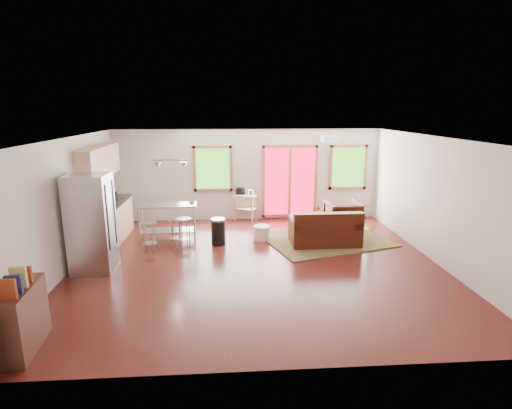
{
  "coord_description": "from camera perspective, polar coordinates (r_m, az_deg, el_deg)",
  "views": [
    {
      "loc": [
        -0.57,
        -7.79,
        3.16
      ],
      "look_at": [
        0.0,
        0.3,
        1.2
      ],
      "focal_mm": 28.0,
      "sensor_mm": 36.0,
      "label": 1
    }
  ],
  "objects": [
    {
      "name": "floor",
      "position": [
        8.43,
        0.15,
        -8.5
      ],
      "size": [
        7.5,
        7.0,
        0.02
      ],
      "primitive_type": "cube",
      "color": "#350F0D",
      "rests_on": "ground"
    },
    {
      "name": "ceiling",
      "position": [
        7.83,
        0.16,
        9.56
      ],
      "size": [
        7.5,
        7.0,
        0.02
      ],
      "primitive_type": "cube",
      "color": "silver",
      "rests_on": "ground"
    },
    {
      "name": "back_wall",
      "position": [
        11.47,
        -1.14,
        4.24
      ],
      "size": [
        7.5,
        0.02,
        2.6
      ],
      "primitive_type": "cube",
      "color": "beige",
      "rests_on": "ground"
    },
    {
      "name": "left_wall",
      "position": [
        8.62,
        -25.64,
        -0.23
      ],
      "size": [
        0.02,
        7.0,
        2.6
      ],
      "primitive_type": "cube",
      "color": "beige",
      "rests_on": "ground"
    },
    {
      "name": "right_wall",
      "position": [
        9.11,
        24.47,
        0.56
      ],
      "size": [
        0.02,
        7.0,
        2.6
      ],
      "primitive_type": "cube",
      "color": "beige",
      "rests_on": "ground"
    },
    {
      "name": "front_wall",
      "position": [
        4.7,
        3.33,
        -9.73
      ],
      "size": [
        7.5,
        0.02,
        2.6
      ],
      "primitive_type": "cube",
      "color": "beige",
      "rests_on": "ground"
    },
    {
      "name": "window_left",
      "position": [
        11.38,
        -6.18,
        5.11
      ],
      "size": [
        1.1,
        0.05,
        1.3
      ],
      "color": "#255B12",
      "rests_on": "back_wall"
    },
    {
      "name": "french_doors",
      "position": [
        11.57,
        4.83,
        3.28
      ],
      "size": [
        1.6,
        0.05,
        2.1
      ],
      "color": "#BC0A29",
      "rests_on": "back_wall"
    },
    {
      "name": "window_right",
      "position": [
        11.89,
        13.03,
        5.21
      ],
      "size": [
        1.1,
        0.05,
        1.3
      ],
      "color": "#255B12",
      "rests_on": "back_wall"
    },
    {
      "name": "rug",
      "position": [
        10.03,
        9.88,
        -4.91
      ],
      "size": [
        3.36,
        2.92,
        0.03
      ],
      "primitive_type": "cube",
      "rotation": [
        0.0,
        0.0,
        0.3
      ],
      "color": "#3A5433",
      "rests_on": "floor"
    },
    {
      "name": "loveseat",
      "position": [
        9.59,
        9.8,
        -3.73
      ],
      "size": [
        1.6,
        0.91,
        0.85
      ],
      "rotation": [
        0.0,
        0.0,
        -0.0
      ],
      "color": "black",
      "rests_on": "floor"
    },
    {
      "name": "coffee_table",
      "position": [
        10.48,
        10.06,
        -2.37
      ],
      "size": [
        0.92,
        0.55,
        0.37
      ],
      "rotation": [
        0.0,
        0.0,
        -0.0
      ],
      "color": "#351913",
      "rests_on": "floor"
    },
    {
      "name": "armchair",
      "position": [
        10.79,
        12.24,
        -1.39
      ],
      "size": [
        0.87,
        0.82,
        0.86
      ],
      "primitive_type": "imported",
      "rotation": [
        0.0,
        0.0,
        3.19
      ],
      "color": "black",
      "rests_on": "floor"
    },
    {
      "name": "ottoman",
      "position": [
        10.69,
        6.54,
        -2.58
      ],
      "size": [
        0.7,
        0.7,
        0.4
      ],
      "primitive_type": "cube",
      "rotation": [
        0.0,
        0.0,
        -0.19
      ],
      "color": "black",
      "rests_on": "floor"
    },
    {
      "name": "pouf",
      "position": [
        9.84,
        0.8,
        -4.06
      ],
      "size": [
        0.42,
        0.42,
        0.35
      ],
      "primitive_type": "cylinder",
      "rotation": [
        0.0,
        0.0,
        0.05
      ],
      "color": "#ECE7CB",
      "rests_on": "floor"
    },
    {
      "name": "vase",
      "position": [
        10.42,
        8.8,
        -1.31
      ],
      "size": [
        0.19,
        0.2,
        0.31
      ],
      "rotation": [
        0.0,
        0.0,
        -0.09
      ],
      "color": "silver",
      "rests_on": "coffee_table"
    },
    {
      "name": "book",
      "position": [
        10.2,
        11.05,
        -1.44
      ],
      "size": [
        0.24,
        0.09,
        0.32
      ],
      "primitive_type": "imported",
      "rotation": [
        0.0,
        0.0,
        -0.25
      ],
      "color": "maroon",
      "rests_on": "coffee_table"
    },
    {
      "name": "cabinets",
      "position": [
        10.18,
        -20.58,
        0.03
      ],
      "size": [
        0.64,
        2.24,
        2.3
      ],
      "color": "tan",
      "rests_on": "floor"
    },
    {
      "name": "refrigerator",
      "position": [
        8.45,
        -22.4,
        -2.5
      ],
      "size": [
        0.8,
        0.75,
        1.93
      ],
      "rotation": [
        0.0,
        0.0,
        -0.0
      ],
      "color": "#B7BABC",
      "rests_on": "floor"
    },
    {
      "name": "island",
      "position": [
        9.95,
        -12.51,
        -1.57
      ],
      "size": [
        1.45,
        0.66,
        0.89
      ],
      "rotation": [
        0.0,
        0.0,
        0.07
      ],
      "color": "#B7BABC",
      "rests_on": "floor"
    },
    {
      "name": "cup",
      "position": [
        9.49,
        -9.17,
        0.33
      ],
      "size": [
        0.14,
        0.12,
        0.13
      ],
      "primitive_type": "imported",
      "rotation": [
        0.0,
        0.0,
        -0.2
      ],
      "color": "silver",
      "rests_on": "island"
    },
    {
      "name": "bar_stool_a",
      "position": [
        9.21,
        -15.0,
        -3.49
      ],
      "size": [
        0.35,
        0.35,
        0.71
      ],
      "rotation": [
        0.0,
        0.0,
        -0.05
      ],
      "color": "#B7BABC",
      "rests_on": "floor"
    },
    {
      "name": "bar_stool_b",
      "position": [
        9.46,
        -11.38,
        -3.04
      ],
      "size": [
        0.38,
        0.38,
        0.67
      ],
      "rotation": [
        0.0,
        0.0,
        0.24
      ],
      "color": "#B7BABC",
      "rests_on": "floor"
    },
    {
      "name": "bar_stool_c",
      "position": [
        9.32,
        -10.23,
        -3.04
      ],
      "size": [
        0.44,
        0.44,
        0.71
      ],
      "rotation": [
        0.0,
        0.0,
        0.42
      ],
      "color": "#B7BABC",
      "rests_on": "floor"
    },
    {
      "name": "trash_can",
      "position": [
        9.52,
        -5.4,
        -3.84
      ],
      "size": [
        0.41,
        0.41,
        0.63
      ],
      "rotation": [
        0.0,
        0.0,
        0.22
      ],
      "color": "black",
      "rests_on": "floor"
    },
    {
      "name": "kitchen_cart",
      "position": [
        11.44,
        -1.6,
        0.89
      ],
      "size": [
        0.73,
        0.62,
        0.95
      ],
      "rotation": [
        0.0,
        0.0,
        -0.43
      ],
      "color": "tan",
      "rests_on": "floor"
    },
    {
      "name": "bookshelf",
      "position": [
        6.3,
        -30.65,
        -13.79
      ],
      "size": [
        0.48,
        1.03,
        1.18
      ],
      "rotation": [
        0.0,
        0.0,
        0.09
      ],
      "color": "#351913",
      "rests_on": "floor"
    },
    {
      "name": "ceiling_flush",
      "position": [
        8.69,
        10.58,
        9.2
      ],
      "size": [
        0.35,
        0.35,
        0.12
      ],
      "primitive_type": "cube",
      "color": "white",
      "rests_on": "ceiling"
    },
    {
      "name": "pendant_light",
      "position": [
        9.47,
        -12.13,
        5.62
      ],
      "size": [
        0.8,
        0.18,
        0.79
      ],
      "color": "gray",
      "rests_on": "ceiling"
    }
  ]
}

